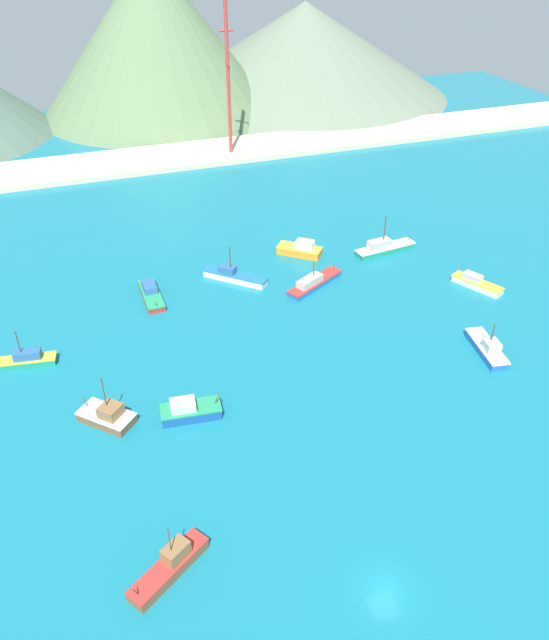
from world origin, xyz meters
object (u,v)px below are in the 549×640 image
(fishing_boat_0, at_px, (487,348))
(fishing_boat_7, at_px, (151,293))
(fishing_boat_9, at_px, (301,249))
(fishing_boat_2, at_px, (384,248))
(fishing_boat_8, at_px, (476,283))
(fishing_boat_10, at_px, (190,410))
(fishing_boat_6, at_px, (313,283))
(fishing_boat_1, at_px, (170,565))
(fishing_boat_4, at_px, (234,276))
(fishing_boat_13, at_px, (22,360))
(fishing_boat_5, at_px, (107,416))
(radio_tower, at_px, (228,82))

(fishing_boat_0, distance_m, fishing_boat_7, 50.01)
(fishing_boat_0, bearing_deg, fishing_boat_9, 110.91)
(fishing_boat_2, xyz_separation_m, fishing_boat_8, (8.24, -15.55, -0.16))
(fishing_boat_7, xyz_separation_m, fishing_boat_10, (-0.58, -28.29, 0.22))
(fishing_boat_6, bearing_deg, fishing_boat_9, 79.04)
(fishing_boat_10, bearing_deg, fishing_boat_7, 88.83)
(fishing_boat_7, bearing_deg, fishing_boat_8, -16.29)
(fishing_boat_7, distance_m, fishing_boat_8, 51.22)
(fishing_boat_0, xyz_separation_m, fishing_boat_10, (-40.85, 1.35, 0.13))
(fishing_boat_1, xyz_separation_m, fishing_boat_6, (31.90, 42.46, -0.18))
(fishing_boat_7, distance_m, fishing_boat_9, 27.46)
(fishing_boat_2, xyz_separation_m, fishing_boat_4, (-27.34, -0.49, -0.11))
(fishing_boat_13, bearing_deg, fishing_boat_9, 19.50)
(fishing_boat_7, bearing_deg, fishing_boat_2, 1.64)
(fishing_boat_13, bearing_deg, fishing_boat_2, 11.55)
(fishing_boat_6, distance_m, fishing_boat_10, 34.13)
(fishing_boat_5, relative_size, fishing_boat_13, 0.73)
(fishing_boat_2, relative_size, fishing_boat_7, 1.24)
(fishing_boat_2, height_order, fishing_boat_4, fishing_boat_2)
(fishing_boat_6, height_order, fishing_boat_13, fishing_boat_13)
(fishing_boat_1, xyz_separation_m, fishing_boat_9, (33.99, 53.22, 0.08))
(fishing_boat_2, distance_m, fishing_boat_6, 17.40)
(fishing_boat_2, xyz_separation_m, radio_tower, (-11.12, 56.10, 16.38))
(fishing_boat_13, bearing_deg, fishing_boat_5, -57.86)
(fishing_boat_2, xyz_separation_m, fishing_boat_10, (-41.50, -29.46, 0.05))
(fishing_boat_2, height_order, fishing_boat_9, fishing_boat_2)
(fishing_boat_7, bearing_deg, fishing_boat_1, -98.34)
(fishing_boat_4, bearing_deg, fishing_boat_6, -28.88)
(fishing_boat_9, distance_m, fishing_boat_10, 43.37)
(fishing_boat_9, bearing_deg, fishing_boat_6, -100.96)
(fishing_boat_7, xyz_separation_m, fishing_boat_8, (49.16, -14.37, 0.02))
(fishing_boat_0, xyz_separation_m, fishing_boat_9, (-13.32, 34.87, 0.21))
(fishing_boat_5, bearing_deg, fishing_boat_6, 30.39)
(fishing_boat_1, distance_m, fishing_boat_5, 22.27)
(fishing_boat_1, distance_m, fishing_boat_4, 52.87)
(fishing_boat_9, height_order, fishing_boat_10, fishing_boat_10)
(fishing_boat_1, distance_m, fishing_boat_13, 38.83)
(fishing_boat_4, height_order, fishing_boat_8, fishing_boat_4)
(fishing_boat_2, xyz_separation_m, fishing_boat_7, (-40.92, -1.17, -0.18))
(fishing_boat_2, height_order, fishing_boat_8, fishing_boat_2)
(fishing_boat_10, bearing_deg, fishing_boat_5, 165.63)
(fishing_boat_0, relative_size, fishing_boat_7, 0.97)
(fishing_boat_1, relative_size, radio_tower, 0.25)
(fishing_boat_13, bearing_deg, fishing_boat_0, -17.32)
(fishing_boat_1, relative_size, fishing_boat_8, 1.00)
(fishing_boat_2, distance_m, fishing_boat_8, 17.59)
(fishing_boat_1, xyz_separation_m, fishing_boat_10, (6.45, 19.71, -0.00))
(fishing_boat_8, distance_m, fishing_boat_13, 68.40)
(fishing_boat_8, bearing_deg, fishing_boat_10, -164.37)
(fishing_boat_10, bearing_deg, fishing_boat_9, 50.59)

